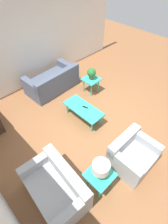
{
  "coord_description": "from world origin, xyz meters",
  "views": [
    {
      "loc": [
        -2.1,
        2.7,
        3.86
      ],
      "look_at": [
        0.21,
        0.42,
        0.55
      ],
      "focal_mm": 28.0,
      "sensor_mm": 36.0,
      "label": 1
    }
  ],
  "objects_px": {
    "sofa": "(53,82)",
    "side_table_lamp": "(100,176)",
    "potted_plant": "(91,73)",
    "table_lamp": "(101,168)",
    "loveseat": "(56,188)",
    "side_table_plant": "(91,81)",
    "coffee_table": "(83,109)",
    "armchair": "(132,155)"
  },
  "relations": [
    {
      "from": "sofa",
      "to": "side_table_plant",
      "type": "xyz_separation_m",
      "value": [
        -1.02,
        -0.85,
        0.14
      ]
    },
    {
      "from": "loveseat",
      "to": "side_table_plant",
      "type": "xyz_separation_m",
      "value": [
        1.91,
        -3.0,
        0.14
      ]
    },
    {
      "from": "sofa",
      "to": "loveseat",
      "type": "height_order",
      "value": "sofa"
    },
    {
      "from": "armchair",
      "to": "loveseat",
      "type": "distance_m",
      "value": 1.8
    },
    {
      "from": "coffee_table",
      "to": "table_lamp",
      "type": "bearing_deg",
      "value": 145.01
    },
    {
      "from": "armchair",
      "to": "loveseat",
      "type": "xyz_separation_m",
      "value": [
        0.64,
        1.69,
        -0.01
      ]
    },
    {
      "from": "side_table_plant",
      "to": "coffee_table",
      "type": "bearing_deg",
      "value": 123.91
    },
    {
      "from": "loveseat",
      "to": "coffee_table",
      "type": "relative_size",
      "value": 1.18
    },
    {
      "from": "armchair",
      "to": "sofa",
      "type": "bearing_deg",
      "value": 83.02
    },
    {
      "from": "loveseat",
      "to": "table_lamp",
      "type": "relative_size",
      "value": 3.46
    },
    {
      "from": "coffee_table",
      "to": "side_table_plant",
      "type": "xyz_separation_m",
      "value": [
        0.74,
        -1.09,
        0.06
      ]
    },
    {
      "from": "coffee_table",
      "to": "sofa",
      "type": "bearing_deg",
      "value": -8.03
    },
    {
      "from": "sofa",
      "to": "side_table_plant",
      "type": "relative_size",
      "value": 3.44
    },
    {
      "from": "armchair",
      "to": "coffee_table",
      "type": "bearing_deg",
      "value": 83.6
    },
    {
      "from": "potted_plant",
      "to": "loveseat",
      "type": "bearing_deg",
      "value": 122.45
    },
    {
      "from": "side_table_plant",
      "to": "side_table_lamp",
      "type": "xyz_separation_m",
      "value": [
        -2.39,
        2.25,
        0.0
      ]
    },
    {
      "from": "potted_plant",
      "to": "table_lamp",
      "type": "distance_m",
      "value": 3.28
    },
    {
      "from": "loveseat",
      "to": "coffee_table",
      "type": "bearing_deg",
      "value": 126.11
    },
    {
      "from": "side_table_lamp",
      "to": "table_lamp",
      "type": "relative_size",
      "value": 1.27
    },
    {
      "from": "loveseat",
      "to": "table_lamp",
      "type": "xyz_separation_m",
      "value": [
        -0.48,
        -0.75,
        0.5
      ]
    },
    {
      "from": "coffee_table",
      "to": "potted_plant",
      "type": "xyz_separation_m",
      "value": [
        0.74,
        -1.09,
        0.37
      ]
    },
    {
      "from": "coffee_table",
      "to": "side_table_lamp",
      "type": "bearing_deg",
      "value": 145.01
    },
    {
      "from": "loveseat",
      "to": "side_table_plant",
      "type": "distance_m",
      "value": 3.56
    },
    {
      "from": "sofa",
      "to": "armchair",
      "type": "xyz_separation_m",
      "value": [
        -3.56,
        0.47,
        0.01
      ]
    },
    {
      "from": "sofa",
      "to": "side_table_lamp",
      "type": "distance_m",
      "value": 3.69
    },
    {
      "from": "table_lamp",
      "to": "sofa",
      "type": "bearing_deg",
      "value": -22.39
    },
    {
      "from": "side_table_plant",
      "to": "armchair",
      "type": "bearing_deg",
      "value": 152.71
    },
    {
      "from": "sofa",
      "to": "side_table_lamp",
      "type": "bearing_deg",
      "value": 65.14
    },
    {
      "from": "sofa",
      "to": "table_lamp",
      "type": "distance_m",
      "value": 3.72
    },
    {
      "from": "sofa",
      "to": "armchair",
      "type": "bearing_deg",
      "value": 80.1
    },
    {
      "from": "potted_plant",
      "to": "coffee_table",
      "type": "bearing_deg",
      "value": 123.91
    },
    {
      "from": "loveseat",
      "to": "armchair",
      "type": "bearing_deg",
      "value": 73.84
    },
    {
      "from": "side_table_lamp",
      "to": "potted_plant",
      "type": "xyz_separation_m",
      "value": [
        2.39,
        -2.25,
        0.3
      ]
    },
    {
      "from": "loveseat",
      "to": "potted_plant",
      "type": "distance_m",
      "value": 3.58
    },
    {
      "from": "armchair",
      "to": "potted_plant",
      "type": "bearing_deg",
      "value": 63.17
    },
    {
      "from": "sofa",
      "to": "coffee_table",
      "type": "distance_m",
      "value": 1.78
    },
    {
      "from": "sofa",
      "to": "side_table_plant",
      "type": "height_order",
      "value": "sofa"
    },
    {
      "from": "armchair",
      "to": "side_table_plant",
      "type": "height_order",
      "value": "armchair"
    },
    {
      "from": "coffee_table",
      "to": "potted_plant",
      "type": "relative_size",
      "value": 3.16
    },
    {
      "from": "armchair",
      "to": "side_table_plant",
      "type": "distance_m",
      "value": 2.86
    },
    {
      "from": "loveseat",
      "to": "coffee_table",
      "type": "xyz_separation_m",
      "value": [
        1.17,
        -1.9,
        0.07
      ]
    },
    {
      "from": "armchair",
      "to": "side_table_lamp",
      "type": "xyz_separation_m",
      "value": [
        0.15,
        0.94,
        0.13
      ]
    }
  ]
}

